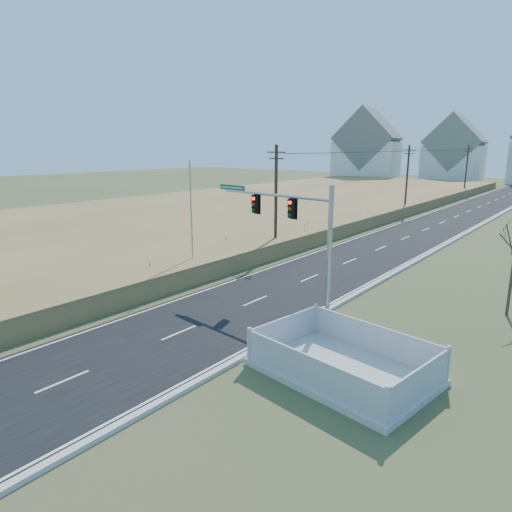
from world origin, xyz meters
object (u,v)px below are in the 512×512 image
at_px(fence_enclosure, 343,368).
at_px(flagpole, 192,231).
at_px(open_sign, 290,331).
at_px(traffic_signal_mast, 302,233).

xyz_separation_m(fence_enclosure, flagpole, (-15.03, 6.36, 2.90)).
relative_size(fence_enclosure, open_sign, 12.37).
xyz_separation_m(traffic_signal_mast, flagpole, (-9.52, 0.96, -1.13)).
height_order(traffic_signal_mast, fence_enclosure, traffic_signal_mast).
height_order(traffic_signal_mast, flagpole, flagpole).
relative_size(traffic_signal_mast, fence_enclosure, 1.20).
distance_m(open_sign, flagpole, 12.62).
bearing_deg(traffic_signal_mast, fence_enclosure, -37.75).
bearing_deg(open_sign, traffic_signal_mast, 125.75).
bearing_deg(flagpole, traffic_signal_mast, -5.74).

